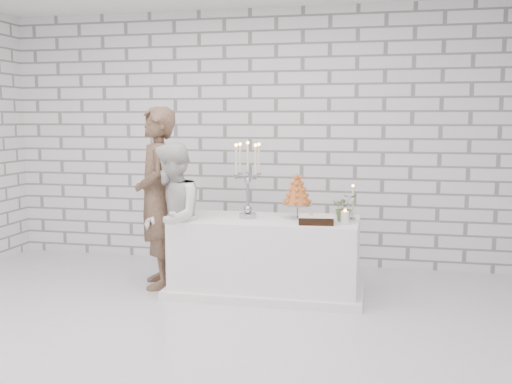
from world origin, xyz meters
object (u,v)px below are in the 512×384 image
object	(u,v)px
croquembouche	(297,196)
cake_table	(266,256)
groom	(157,198)
bride	(172,219)
candelabra	(248,180)

from	to	relation	value
croquembouche	cake_table	bearing A→B (deg)	-163.56
groom	bride	size ratio (longest dim) A/B	1.23
cake_table	croquembouche	distance (m)	0.68
cake_table	candelabra	xyz separation A→B (m)	(-0.18, 0.00, 0.75)
bride	candelabra	xyz separation A→B (m)	(0.71, 0.23, 0.38)
groom	croquembouche	world-z (taller)	groom
groom	candelabra	xyz separation A→B (m)	(0.96, -0.02, 0.21)
groom	cake_table	bearing A→B (deg)	63.91
groom	croquembouche	xyz separation A→B (m)	(1.44, 0.07, 0.05)
groom	bride	xyz separation A→B (m)	(0.25, -0.25, -0.17)
bride	groom	bearing A→B (deg)	-150.22
cake_table	groom	xyz separation A→B (m)	(-1.14, 0.02, 0.55)
cake_table	groom	distance (m)	1.27
groom	candelabra	size ratio (longest dim) A/B	2.44
cake_table	groom	size ratio (longest dim) A/B	0.97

